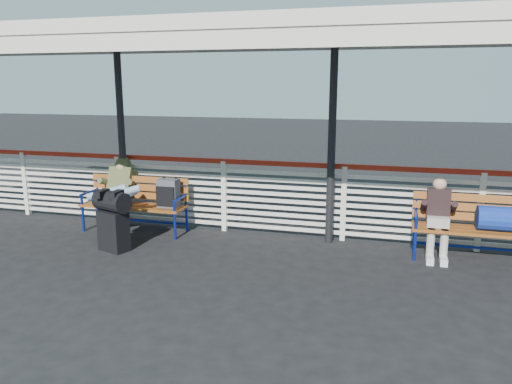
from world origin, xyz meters
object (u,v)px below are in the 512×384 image
(luggage_stack, at_px, (113,218))
(traveler_man, at_px, (116,192))
(bench_right, at_px, (490,220))
(bench_left, at_px, (146,197))
(companion_person, at_px, (438,217))

(luggage_stack, height_order, traveler_man, traveler_man)
(luggage_stack, distance_m, bench_right, 5.41)
(luggage_stack, relative_size, bench_right, 0.51)
(bench_left, xyz_separation_m, bench_right, (5.30, -0.01, -0.00))
(luggage_stack, bearing_deg, bench_right, 30.05)
(bench_right, bearing_deg, traveler_man, -176.65)
(traveler_man, bearing_deg, luggage_stack, -63.30)
(luggage_stack, bearing_deg, traveler_man, 135.91)
(bench_left, bearing_deg, bench_right, -0.13)
(traveler_man, bearing_deg, bench_left, 43.86)
(companion_person, bearing_deg, traveler_man, -176.26)
(bench_right, distance_m, companion_person, 0.68)
(bench_right, xyz_separation_m, traveler_man, (-5.66, -0.33, 0.14))
(luggage_stack, height_order, companion_person, companion_person)
(traveler_man, xyz_separation_m, companion_person, (4.98, 0.33, -0.14))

